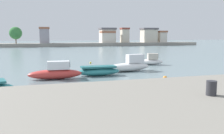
{
  "coord_description": "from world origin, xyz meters",
  "views": [
    {
      "loc": [
        -9.5,
        -13.54,
        3.95
      ],
      "look_at": [
        -2.38,
        10.17,
        0.74
      ],
      "focal_mm": 38.45,
      "sensor_mm": 36.0,
      "label": 1
    }
  ],
  "objects": [
    {
      "name": "moored_boat_2",
      "position": [
        -3.96,
        9.65,
        0.46
      ],
      "size": [
        4.37,
        1.62,
        0.96
      ],
      "rotation": [
        0.0,
        0.0,
        -0.02
      ],
      "color": "teal",
      "rests_on": "ground"
    },
    {
      "name": "mooring_buoy_0",
      "position": [
        1.14,
        5.34,
        0.2
      ],
      "size": [
        0.4,
        0.4,
        0.4
      ],
      "primitive_type": "sphere",
      "color": "orange",
      "rests_on": "ground"
    },
    {
      "name": "distant_shoreline",
      "position": [
        5.38,
        79.41,
        2.3
      ],
      "size": [
        110.99,
        7.58,
        7.3
      ],
      "color": "gray",
      "rests_on": "ground"
    },
    {
      "name": "mooring_buoy_2",
      "position": [
        -9.58,
        2.97,
        0.2
      ],
      "size": [
        0.39,
        0.39,
        0.39
      ],
      "primitive_type": "sphere",
      "color": "orange",
      "rests_on": "ground"
    },
    {
      "name": "mooring_bollard",
      "position": [
        -4.52,
        -7.54,
        2.37
      ],
      "size": [
        0.31,
        0.31,
        0.45
      ],
      "primitive_type": "cylinder",
      "color": "#2D2D33",
      "rests_on": "seawall_embankment"
    },
    {
      "name": "mooring_buoy_1",
      "position": [
        -2.62,
        20.1,
        0.13
      ],
      "size": [
        0.27,
        0.27,
        0.27
      ],
      "primitive_type": "sphere",
      "color": "yellow",
      "rests_on": "ground"
    },
    {
      "name": "ground_plane",
      "position": [
        0.0,
        0.0,
        0.0
      ],
      "size": [
        400.0,
        400.0,
        0.0
      ],
      "primitive_type": "plane",
      "color": "slate"
    },
    {
      "name": "moored_boat_3",
      "position": [
        0.12,
        11.62,
        0.63
      ],
      "size": [
        5.46,
        2.24,
        1.88
      ],
      "rotation": [
        0.0,
        0.0,
        0.14
      ],
      "color": "white",
      "rests_on": "ground"
    },
    {
      "name": "moored_boat_1",
      "position": [
        -8.17,
        8.91,
        0.6
      ],
      "size": [
        4.93,
        1.58,
        1.65
      ],
      "rotation": [
        0.0,
        0.0,
        -0.02
      ],
      "color": "#C63833",
      "rests_on": "ground"
    },
    {
      "name": "moored_boat_4",
      "position": [
        4.69,
        16.55,
        0.5
      ],
      "size": [
        4.76,
        2.46,
        1.56
      ],
      "rotation": [
        0.0,
        0.0,
        -0.22
      ],
      "color": "white",
      "rests_on": "ground"
    }
  ]
}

